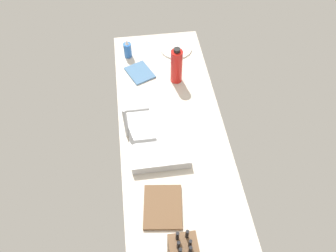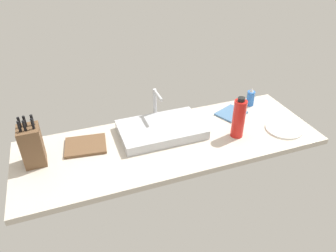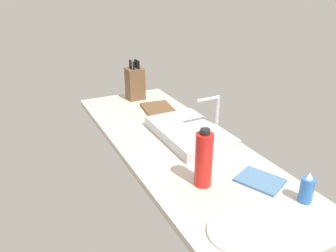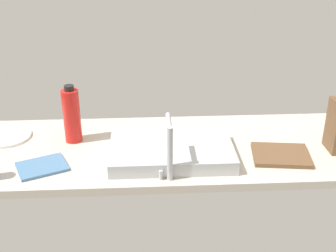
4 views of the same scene
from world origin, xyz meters
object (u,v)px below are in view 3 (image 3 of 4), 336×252
Objects in this scene: sink_basin at (189,132)px; dinner_plate at (239,232)px; dish_towel at (260,180)px; cutting_board at (158,108)px; knife_block at (135,83)px; faucet at (215,111)px; soap_bottle at (307,189)px; water_bottle at (204,159)px.

sink_basin is 2.25× the size of dinner_plate.
dinner_plate is 36.22cm from dish_towel.
dinner_plate is (122.17, -25.15, -0.30)cm from cutting_board.
knife_block is (-74.25, -3.22, 8.90)cm from sink_basin.
faucet is 71.00cm from soap_bottle.
knife_block is 151.45cm from dinner_plate.
dish_towel is (-19.09, -6.77, -5.30)cm from soap_bottle.
soap_bottle is at bearing 5.43° from knife_block.
water_bottle is (43.48, -18.24, 9.68)cm from sink_basin.
dinner_plate is at bearing -27.42° from faucet.
water_bottle reaches higher than soap_bottle.
faucet reaches higher than dish_towel.
sink_basin is at bearing -97.18° from faucet.
sink_basin is 48.13cm from water_bottle.
sink_basin is 46.78cm from cutting_board.
cutting_board is at bearing 167.24° from water_bottle.
sink_basin is 2.70× the size of dish_towel.
soap_bottle reaches higher than sink_basin.
faucet is 53.92cm from dish_towel.
sink_basin is at bearing -173.91° from dish_towel.
dinner_plate is (75.49, -22.97, -2.32)cm from sink_basin.
soap_bottle is (119.12, 10.29, 5.00)cm from cutting_board.
cutting_board is 1.24× the size of dish_towel.
faucet is 83.92cm from dinner_plate.
knife_block is 147.64cm from soap_bottle.
knife_block reaches higher than cutting_board.
knife_block reaches higher than faucet.
water_bottle is at bearing -133.31° from soap_bottle.
cutting_board is at bearing -177.99° from dish_towel.
soap_bottle is (72.43, 12.47, 2.98)cm from sink_basin.
sink_basin is 1.79× the size of knife_block.
sink_basin is 2.18× the size of cutting_board.
cutting_board is 1.03× the size of dinner_plate.
dinner_plate is (149.74, -19.75, -11.22)cm from knife_block.
faucet is at bearing 15.00° from cutting_board.
knife_block is at bearing -166.40° from faucet.
cutting_board is at bearing -165.00° from faucet.
water_bottle is (41.56, -33.44, -1.14)cm from faucet.
faucet reaches higher than sink_basin.
knife_block is 2.13× the size of soap_bottle.
sink_basin is 2.29× the size of faucet.
cutting_board reaches higher than dish_towel.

